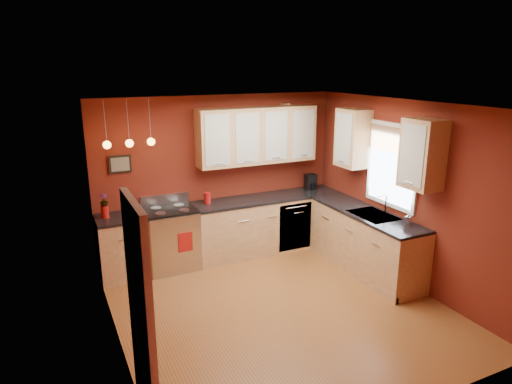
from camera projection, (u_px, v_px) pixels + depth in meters
name	position (u px, v px, depth m)	size (l,w,h in m)	color
floor	(279.00, 308.00, 5.93)	(4.20, 4.20, 0.00)	#9C592D
ceiling	(283.00, 106.00, 5.23)	(4.00, 4.20, 0.02)	beige
wall_back	(219.00, 176.00, 7.41)	(4.00, 0.02, 2.60)	maroon
wall_front	(402.00, 286.00, 3.75)	(4.00, 0.02, 2.60)	maroon
wall_left	(112.00, 239.00, 4.75)	(0.02, 4.20, 2.60)	maroon
wall_right	(406.00, 194.00, 6.41)	(0.02, 4.20, 2.60)	maroon
base_cabinets_back_left	(123.00, 248.00, 6.69)	(0.70, 0.60, 0.90)	#DAB075
base_cabinets_back_right	(267.00, 225.00, 7.68)	(2.54, 0.60, 0.90)	#DAB075
base_cabinets_right	(365.00, 243.00, 6.90)	(0.60, 2.10, 0.90)	#DAB075
counter_back_left	(120.00, 218.00, 6.57)	(0.70, 0.62, 0.04)	black
counter_back_right	(268.00, 198.00, 7.55)	(2.54, 0.62, 0.04)	black
counter_right	(367.00, 213.00, 6.78)	(0.62, 2.10, 0.04)	black
gas_range	(171.00, 238.00, 6.99)	(0.76, 0.64, 1.11)	#B7B8BC
dishwasher_front	(295.00, 227.00, 7.58)	(0.60, 0.02, 0.80)	#B7B8BC
sink	(373.00, 216.00, 6.65)	(0.50, 0.70, 0.33)	gray
window	(392.00, 163.00, 6.55)	(0.06, 1.02, 1.22)	white
door_left_wall	(141.00, 317.00, 3.80)	(0.12, 0.82, 2.05)	white
upper_cabinets_back	(257.00, 135.00, 7.32)	(2.00, 0.35, 0.90)	#DAB075
upper_cabinets_right	(384.00, 145.00, 6.44)	(0.35, 1.95, 0.90)	#DAB075
wall_picture	(120.00, 164.00, 6.65)	(0.32, 0.03, 0.26)	black
pendant_lights	(129.00, 143.00, 6.31)	(0.71, 0.11, 0.66)	gray
red_canister	(207.00, 198.00, 7.16)	(0.12, 0.12, 0.18)	#A91412
red_vase	(105.00, 212.00, 6.50)	(0.11, 0.11, 0.18)	#A91412
flowers	(104.00, 201.00, 6.46)	(0.11, 0.11, 0.20)	#A91412
coffee_maker	(311.00, 182.00, 7.97)	(0.20, 0.19, 0.27)	black
soap_pump	(408.00, 219.00, 6.19)	(0.09, 0.09, 0.19)	silver
dish_towel	(185.00, 242.00, 6.74)	(0.22, 0.01, 0.30)	#A91412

